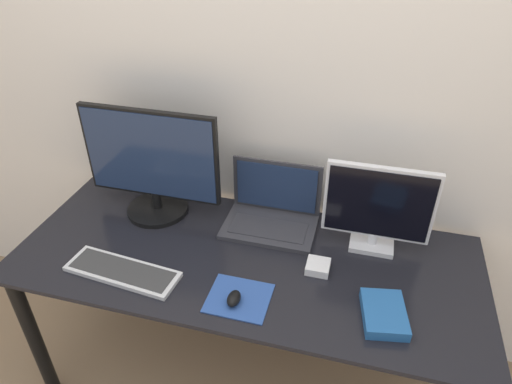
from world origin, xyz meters
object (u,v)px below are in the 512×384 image
(keyboard, at_px, (122,271))
(book, at_px, (384,314))
(monitor_right, at_px, (378,208))
(laptop, at_px, (272,210))
(power_brick, at_px, (318,267))
(mouse, at_px, (234,299))
(monitor_left, at_px, (152,165))

(keyboard, height_order, book, book)
(monitor_right, bearing_deg, laptop, 173.38)
(power_brick, bearing_deg, monitor_right, 46.08)
(keyboard, xyz_separation_m, mouse, (0.43, -0.03, 0.01))
(keyboard, relative_size, book, 2.08)
(keyboard, relative_size, mouse, 6.01)
(monitor_right, height_order, book, monitor_right)
(monitor_right, bearing_deg, book, -80.65)
(monitor_right, bearing_deg, power_brick, -133.92)
(keyboard, bearing_deg, monitor_left, 96.40)
(keyboard, bearing_deg, mouse, -4.39)
(monitor_left, distance_m, book, 1.03)
(monitor_left, relative_size, monitor_right, 1.44)
(power_brick, bearing_deg, monitor_left, 165.46)
(mouse, relative_size, book, 0.35)
(laptop, bearing_deg, monitor_left, -174.51)
(monitor_right, relative_size, power_brick, 4.68)
(monitor_right, height_order, power_brick, monitor_right)
(monitor_left, xyz_separation_m, power_brick, (0.71, -0.19, -0.21))
(monitor_left, height_order, monitor_right, monitor_left)
(monitor_right, distance_m, keyboard, 0.95)
(keyboard, bearing_deg, book, 2.13)
(monitor_right, relative_size, keyboard, 0.92)
(monitor_left, bearing_deg, laptop, 5.49)
(monitor_left, distance_m, mouse, 0.66)
(monitor_right, relative_size, laptop, 1.07)
(monitor_right, relative_size, book, 1.92)
(monitor_left, relative_size, power_brick, 6.71)
(mouse, bearing_deg, keyboard, 175.61)
(laptop, relative_size, keyboard, 0.86)
(monitor_right, height_order, laptop, monitor_right)
(monitor_left, relative_size, laptop, 1.54)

